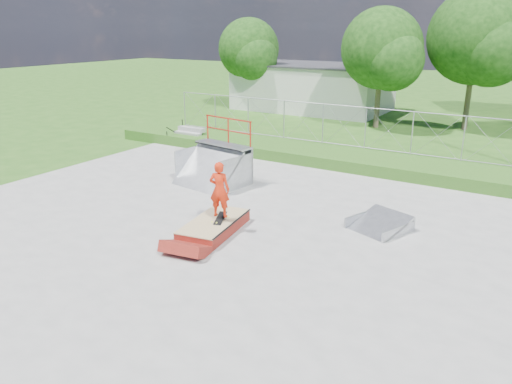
# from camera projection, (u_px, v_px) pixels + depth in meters

# --- Properties ---
(ground) EXTENTS (120.00, 120.00, 0.00)m
(ground) POSITION_uv_depth(u_px,v_px,m) (227.00, 244.00, 13.45)
(ground) COLOR #2B5919
(ground) RESTS_ON ground
(concrete_pad) EXTENTS (20.00, 16.00, 0.04)m
(concrete_pad) POSITION_uv_depth(u_px,v_px,m) (227.00, 243.00, 13.44)
(concrete_pad) COLOR gray
(concrete_pad) RESTS_ON ground
(grass_berm) EXTENTS (24.00, 3.00, 0.50)m
(grass_berm) POSITION_uv_depth(u_px,v_px,m) (355.00, 159.00, 21.04)
(grass_berm) COLOR #2B5919
(grass_berm) RESTS_ON ground
(grind_box) EXTENTS (1.55, 2.60, 0.36)m
(grind_box) POSITION_uv_depth(u_px,v_px,m) (214.00, 226.00, 14.14)
(grind_box) COLOR maroon
(grind_box) RESTS_ON concrete_pad
(quarter_pipe) EXTENTS (2.63, 2.33, 2.36)m
(quarter_pipe) POSITION_uv_depth(u_px,v_px,m) (211.00, 154.00, 18.08)
(quarter_pipe) COLOR #919398
(quarter_pipe) RESTS_ON concrete_pad
(flat_bank_ramp) EXTENTS (1.81, 1.87, 0.43)m
(flat_bank_ramp) POSITION_uv_depth(u_px,v_px,m) (379.00, 224.00, 14.27)
(flat_bank_ramp) COLOR #919398
(flat_bank_ramp) RESTS_ON concrete_pad
(skateboard) EXTENTS (0.49, 0.82, 0.13)m
(skateboard) POSITION_uv_depth(u_px,v_px,m) (220.00, 219.00, 14.10)
(skateboard) COLOR black
(skateboard) RESTS_ON grind_box
(skater) EXTENTS (0.67, 0.53, 1.59)m
(skater) POSITION_uv_depth(u_px,v_px,m) (220.00, 192.00, 13.85)
(skater) COLOR red
(skater) RESTS_ON grind_box
(concrete_stairs) EXTENTS (1.50, 1.60, 0.80)m
(concrete_stairs) POSITION_uv_depth(u_px,v_px,m) (186.00, 137.00, 24.58)
(concrete_stairs) COLOR gray
(concrete_stairs) RESTS_ON ground
(chain_link_fence) EXTENTS (20.00, 0.06, 1.80)m
(chain_link_fence) POSITION_uv_depth(u_px,v_px,m) (365.00, 128.00, 21.49)
(chain_link_fence) COLOR #999BA0
(chain_link_fence) RESTS_ON grass_berm
(utility_building_flat) EXTENTS (10.00, 6.00, 3.00)m
(utility_building_flat) POSITION_uv_depth(u_px,v_px,m) (313.00, 88.00, 34.72)
(utility_building_flat) COLOR beige
(utility_building_flat) RESTS_ON ground
(tree_left_near) EXTENTS (4.76, 4.48, 6.65)m
(tree_left_near) POSITION_uv_depth(u_px,v_px,m) (385.00, 52.00, 27.38)
(tree_left_near) COLOR brown
(tree_left_near) RESTS_ON ground
(tree_center) EXTENTS (5.44, 5.12, 7.60)m
(tree_center) POSITION_uv_depth(u_px,v_px,m) (481.00, 41.00, 26.53)
(tree_center) COLOR brown
(tree_center) RESTS_ON ground
(tree_left_far) EXTENTS (4.42, 4.16, 6.18)m
(tree_left_far) POSITION_uv_depth(u_px,v_px,m) (250.00, 51.00, 34.09)
(tree_left_far) COLOR brown
(tree_left_far) RESTS_ON ground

